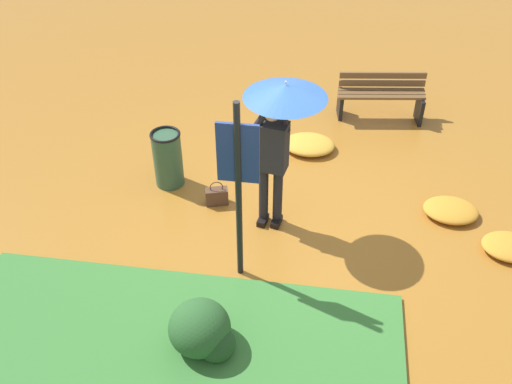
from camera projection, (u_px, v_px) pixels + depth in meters
ground_plane at (283, 223)px, 7.55m from camera, size 18.00×18.00×0.00m
person_with_umbrella at (279, 119)px, 6.62m from camera, size 0.96×0.96×2.04m
info_sign_post at (238, 174)px, 5.98m from camera, size 0.44×0.07×2.30m
handbag at (217, 196)px, 7.79m from camera, size 0.33×0.22×0.37m
park_bench at (381, 96)px, 9.38m from camera, size 1.40×0.55×0.75m
trash_bin at (168, 159)px, 7.97m from camera, size 0.42×0.42×0.83m
shrub_cluster at (203, 331)px, 5.86m from camera, size 0.70×0.64×0.58m
leaf_pile_near_person at (511, 247)px, 7.09m from camera, size 0.70×0.56×0.15m
leaf_pile_by_bench at (309, 144)px, 8.84m from camera, size 0.79×0.63×0.17m
leaf_pile_far_path at (451, 210)px, 7.64m from camera, size 0.72×0.57×0.16m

